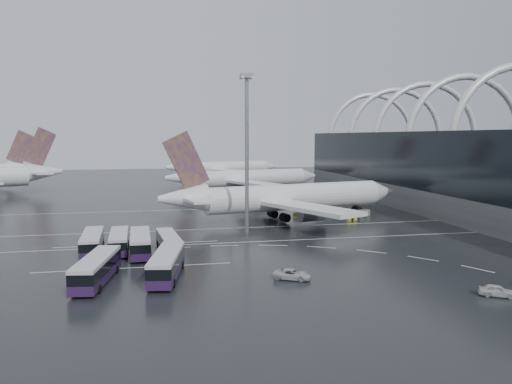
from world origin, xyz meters
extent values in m
plane|color=black|center=(0.00, 0.00, 0.00)|extent=(420.00, 420.00, 0.00)
cube|color=slate|center=(62.00, 20.00, 3.00)|extent=(42.00, 160.00, 6.00)
cube|color=black|center=(62.00, 20.00, 13.00)|extent=(42.00, 160.00, 14.00)
torus|color=white|center=(58.00, 28.00, 18.00)|extent=(33.80, 1.80, 33.80)
torus|color=white|center=(58.00, 47.00, 18.00)|extent=(33.80, 1.80, 33.80)
torus|color=white|center=(58.00, 66.00, 18.00)|extent=(33.80, 1.80, 33.80)
torus|color=white|center=(58.00, 85.00, 18.00)|extent=(33.80, 1.80, 33.80)
cube|color=silver|center=(0.00, -2.00, 0.01)|extent=(120.00, 0.25, 0.01)
cube|color=silver|center=(0.00, 12.00, 0.01)|extent=(120.00, 0.25, 0.01)
cube|color=silver|center=(0.00, 40.00, 0.01)|extent=(120.00, 0.25, 0.01)
cube|color=silver|center=(-24.00, -16.00, 0.01)|extent=(28.00, 0.25, 0.01)
cube|color=silver|center=(-24.00, 0.00, 0.01)|extent=(28.00, 0.25, 0.01)
cylinder|color=white|center=(10.22, 20.16, 5.17)|extent=(42.62, 15.00, 5.88)
cone|color=white|center=(33.86, 25.45, 5.17)|extent=(7.22, 7.07, 5.88)
cone|color=white|center=(-15.39, 14.42, 6.19)|extent=(11.18, 7.96, 5.88)
cube|color=#421969|center=(-14.40, 14.64, 13.69)|extent=(9.67, 2.73, 12.47)
cube|color=white|center=(-13.41, 14.86, 6.19)|extent=(8.45, 18.81, 0.51)
cube|color=white|center=(9.03, 6.90, 4.56)|extent=(17.02, 26.01, 0.81)
cube|color=white|center=(3.49, 31.64, 4.56)|extent=(7.38, 25.43, 0.81)
cylinder|color=slate|center=(11.23, 11.03, 2.74)|extent=(6.20, 4.58, 3.45)
cylinder|color=slate|center=(7.24, 28.84, 2.74)|extent=(6.20, 4.58, 3.45)
cube|color=black|center=(6.26, 19.27, 1.12)|extent=(13.30, 9.00, 2.23)
cylinder|color=white|center=(10.54, 75.91, 4.88)|extent=(38.92, 13.29, 5.55)
cone|color=white|center=(32.25, 80.42, 4.88)|extent=(6.75, 6.61, 5.55)
cone|color=white|center=(-13.04, 71.01, 5.84)|extent=(10.50, 7.38, 5.55)
cube|color=#421969|center=(-12.10, 71.20, 12.92)|extent=(9.15, 2.44, 11.77)
cube|color=white|center=(-11.17, 71.40, 5.84)|extent=(7.72, 17.75, 0.48)
cube|color=white|center=(9.23, 63.41, 4.31)|extent=(15.77, 24.61, 0.77)
cube|color=white|center=(4.36, 86.84, 4.31)|extent=(6.81, 23.97, 0.77)
cylinder|color=slate|center=(11.36, 67.28, 2.58)|extent=(5.82, 4.26, 3.26)
cylinder|color=slate|center=(7.85, 84.15, 2.58)|extent=(5.82, 4.26, 3.26)
cube|color=black|center=(6.79, 75.13, 1.05)|extent=(12.49, 8.34, 2.11)
cylinder|color=white|center=(10.88, 131.63, 4.95)|extent=(37.64, 16.80, 5.63)
cone|color=white|center=(31.62, 138.24, 4.95)|extent=(7.25, 7.13, 5.63)
cone|color=white|center=(-11.71, 124.44, 5.92)|extent=(10.95, 8.30, 5.63)
cube|color=#421969|center=(-10.79, 124.74, 13.10)|extent=(9.08, 3.39, 11.93)
cube|color=white|center=(-9.86, 125.03, 5.92)|extent=(9.45, 17.96, 0.49)
cube|color=white|center=(10.86, 118.90, 4.37)|extent=(17.90, 24.43, 0.78)
cube|color=white|center=(3.50, 142.01, 4.37)|extent=(9.15, 24.80, 0.78)
cylinder|color=slate|center=(12.60, 123.02, 2.62)|extent=(6.08, 4.76, 3.30)
cylinder|color=slate|center=(7.31, 139.66, 2.62)|extent=(6.08, 4.76, 3.30)
cube|color=black|center=(7.18, 130.46, 1.07)|extent=(12.97, 9.45, 2.13)
cone|color=white|center=(-57.36, 91.68, 6.83)|extent=(12.89, 10.60, 6.50)
cube|color=#421969|center=(-58.37, 91.21, 15.12)|extent=(10.07, 5.14, 13.77)
cube|color=white|center=(-59.39, 90.74, 6.83)|extent=(13.04, 20.41, 0.56)
cone|color=white|center=(-68.92, 112.91, 6.62)|extent=(11.57, 7.65, 6.29)
cube|color=#421969|center=(-70.00, 113.05, 14.64)|extent=(10.44, 2.00, 13.33)
cube|color=white|center=(-71.08, 113.19, 6.62)|extent=(7.38, 19.99, 0.54)
cube|color=#2A123A|center=(-30.91, -5.26, 0.92)|extent=(3.51, 13.39, 1.12)
cube|color=black|center=(-30.91, -5.26, 2.15)|extent=(3.56, 13.13, 1.33)
cube|color=silver|center=(-30.91, -5.26, 3.04)|extent=(3.51, 13.39, 0.46)
cylinder|color=black|center=(-29.32, -9.44, 0.51)|extent=(0.40, 1.04, 1.02)
cylinder|color=black|center=(-32.16, -9.56, 0.51)|extent=(0.40, 1.04, 1.02)
cylinder|color=black|center=(-29.67, -0.95, 0.51)|extent=(0.40, 1.04, 1.02)
cylinder|color=black|center=(-32.51, -1.07, 0.51)|extent=(0.40, 1.04, 1.02)
cube|color=#2A123A|center=(-26.77, -4.82, 0.87)|extent=(3.24, 12.72, 1.07)
cube|color=black|center=(-26.77, -4.82, 2.04)|extent=(3.29, 12.47, 1.26)
cube|color=silver|center=(-26.77, -4.82, 2.89)|extent=(3.24, 12.72, 0.44)
cylinder|color=black|center=(-25.28, -8.82, 0.49)|extent=(0.37, 0.98, 0.97)
cylinder|color=black|center=(-27.98, -8.91, 0.49)|extent=(0.37, 0.98, 0.97)
cylinder|color=black|center=(-25.55, -0.74, 0.49)|extent=(0.37, 0.98, 0.97)
cylinder|color=black|center=(-28.25, -0.83, 0.49)|extent=(0.37, 0.98, 0.97)
cube|color=#2A123A|center=(-23.29, -7.47, 0.94)|extent=(3.44, 13.64, 1.15)
cube|color=black|center=(-23.29, -7.47, 2.19)|extent=(3.49, 13.37, 1.36)
cube|color=silver|center=(-23.29, -7.47, 3.10)|extent=(3.44, 13.64, 0.47)
cylinder|color=black|center=(-21.71, -11.76, 0.52)|extent=(0.40, 1.05, 1.04)
cylinder|color=black|center=(-24.61, -11.85, 0.52)|extent=(0.40, 1.05, 1.04)
cylinder|color=black|center=(-21.98, -3.09, 0.52)|extent=(0.40, 1.05, 1.04)
cylinder|color=black|center=(-24.88, -3.18, 0.52)|extent=(0.40, 1.05, 1.04)
cube|color=#2A123A|center=(-18.81, -7.14, 0.84)|extent=(4.02, 12.38, 1.03)
cube|color=black|center=(-18.81, -7.14, 1.96)|extent=(4.04, 12.14, 1.22)
cube|color=silver|center=(-18.81, -7.14, 2.78)|extent=(4.02, 12.38, 0.42)
cylinder|color=black|center=(-17.10, -10.86, 0.47)|extent=(0.43, 0.97, 0.94)
cylinder|color=black|center=(-19.69, -11.15, 0.47)|extent=(0.43, 0.97, 0.94)
cylinder|color=black|center=(-17.94, -3.13, 0.47)|extent=(0.43, 0.97, 0.94)
cylinder|color=black|center=(-20.53, -3.41, 0.47)|extent=(0.43, 0.97, 0.94)
cube|color=#2A123A|center=(-28.39, -22.63, 0.96)|extent=(5.26, 14.16, 1.17)
cube|color=black|center=(-28.39, -22.63, 2.24)|extent=(5.27, 13.90, 1.38)
cube|color=silver|center=(-28.39, -22.63, 3.17)|extent=(5.26, 14.16, 0.48)
cylinder|color=black|center=(-27.63, -27.24, 0.53)|extent=(0.54, 1.11, 1.06)
cylinder|color=black|center=(-30.56, -26.76, 0.53)|extent=(0.54, 1.11, 1.06)
cylinder|color=black|center=(-26.22, -18.49, 0.53)|extent=(0.54, 1.11, 1.06)
cylinder|color=black|center=(-29.15, -18.02, 0.53)|extent=(0.54, 1.11, 1.06)
cube|color=#2A123A|center=(-19.48, -22.08, 0.97)|extent=(5.48, 14.32, 1.18)
cube|color=black|center=(-19.48, -22.08, 2.26)|extent=(5.50, 14.06, 1.40)
cube|color=silver|center=(-19.48, -22.08, 3.20)|extent=(5.48, 14.32, 0.48)
cylinder|color=black|center=(-18.78, -26.75, 0.54)|extent=(0.56, 1.13, 1.08)
cylinder|color=black|center=(-21.73, -26.23, 0.54)|extent=(0.56, 1.13, 1.08)
cylinder|color=black|center=(-17.24, -17.93, 0.54)|extent=(0.56, 1.13, 1.08)
cylinder|color=black|center=(-20.19, -17.41, 0.54)|extent=(0.56, 1.13, 1.08)
imported|color=silver|center=(-3.34, -26.21, 0.69)|extent=(5.44, 4.29, 1.37)
imported|color=silver|center=(18.43, -37.84, 0.70)|extent=(4.42, 3.51, 1.41)
cylinder|color=gray|center=(-3.32, 6.58, 14.92)|extent=(0.75, 0.75, 29.84)
cube|color=gray|center=(-3.32, 6.58, 30.16)|extent=(2.34, 2.34, 0.85)
cube|color=white|center=(-3.32, 6.58, 29.84)|extent=(2.13, 2.13, 0.43)
cube|color=gold|center=(22.60, 16.78, 0.62)|extent=(2.29, 1.35, 1.25)
cube|color=gold|center=(11.76, 22.69, 0.53)|extent=(1.93, 1.14, 1.05)
cube|color=slate|center=(28.05, 22.30, 0.69)|extent=(2.51, 1.48, 1.37)
camera|label=1|loc=(-20.78, -87.98, 18.72)|focal=35.00mm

